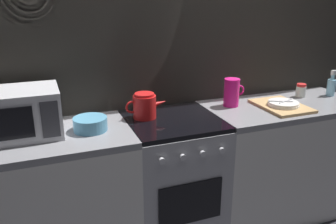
# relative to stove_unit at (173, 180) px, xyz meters

# --- Properties ---
(back_wall) EXTENTS (3.60, 0.05, 2.40)m
(back_wall) POSITION_rel_stove_unit_xyz_m (0.00, 0.32, 0.75)
(back_wall) COLOR #A39989
(back_wall) RESTS_ON ground_plane
(counter_left) EXTENTS (1.20, 0.60, 0.90)m
(counter_left) POSITION_rel_stove_unit_xyz_m (-0.90, 0.00, 0.00)
(counter_left) COLOR silver
(counter_left) RESTS_ON ground_plane
(stove_unit) EXTENTS (0.60, 0.63, 0.90)m
(stove_unit) POSITION_rel_stove_unit_xyz_m (0.00, 0.00, 0.00)
(stove_unit) COLOR #9E9EA3
(stove_unit) RESTS_ON ground_plane
(counter_right) EXTENTS (1.20, 0.60, 0.90)m
(counter_right) POSITION_rel_stove_unit_xyz_m (0.90, 0.00, 0.00)
(counter_right) COLOR silver
(counter_right) RESTS_ON ground_plane
(microwave) EXTENTS (0.46, 0.35, 0.27)m
(microwave) POSITION_rel_stove_unit_xyz_m (-0.92, 0.05, 0.59)
(microwave) COLOR #B2B2B7
(microwave) RESTS_ON counter_left
(kettle) EXTENTS (0.28, 0.15, 0.17)m
(kettle) POSITION_rel_stove_unit_xyz_m (-0.16, 0.08, 0.53)
(kettle) COLOR red
(kettle) RESTS_ON stove_unit
(mixing_bowl) EXTENTS (0.20, 0.20, 0.08)m
(mixing_bowl) POSITION_rel_stove_unit_xyz_m (-0.53, -0.01, 0.49)
(mixing_bowl) COLOR teal
(mixing_bowl) RESTS_ON counter_left
(pitcher) EXTENTS (0.16, 0.11, 0.20)m
(pitcher) POSITION_rel_stove_unit_xyz_m (0.49, 0.10, 0.55)
(pitcher) COLOR #E5197A
(pitcher) RESTS_ON counter_right
(dish_pile) EXTENTS (0.30, 0.40, 0.06)m
(dish_pile) POSITION_rel_stove_unit_xyz_m (0.81, -0.06, 0.47)
(dish_pile) COLOR tan
(dish_pile) RESTS_ON counter_right
(spice_jar) EXTENTS (0.08, 0.08, 0.10)m
(spice_jar) POSITION_rel_stove_unit_xyz_m (1.12, 0.11, 0.50)
(spice_jar) COLOR silver
(spice_jar) RESTS_ON counter_right
(spray_bottle) EXTENTS (0.08, 0.06, 0.20)m
(spray_bottle) POSITION_rel_stove_unit_xyz_m (1.37, 0.05, 0.53)
(spray_bottle) COLOR #8CCCE5
(spray_bottle) RESTS_ON counter_right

